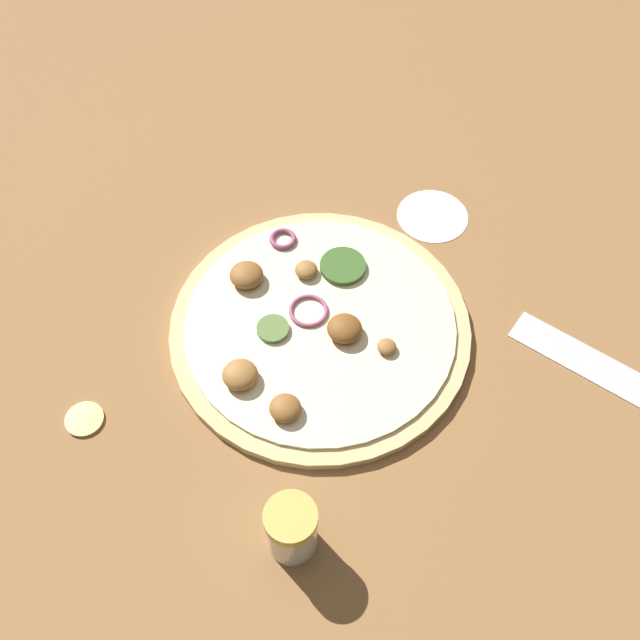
{
  "coord_description": "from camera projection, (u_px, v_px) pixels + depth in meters",
  "views": [
    {
      "loc": [
        -0.3,
        -0.35,
        0.7
      ],
      "look_at": [
        0.0,
        0.0,
        0.02
      ],
      "focal_mm": 42.0,
      "sensor_mm": 36.0,
      "label": 1
    }
  ],
  "objects": [
    {
      "name": "pizza",
      "position": [
        318.0,
        326.0,
        0.83
      ],
      "size": [
        0.34,
        0.34,
        0.03
      ],
      "color": "#D6B77A",
      "rests_on": "ground_plane"
    },
    {
      "name": "ground_plane",
      "position": [
        320.0,
        331.0,
        0.84
      ],
      "size": [
        3.0,
        3.0,
        0.0
      ],
      "primitive_type": "plane",
      "color": "olive"
    },
    {
      "name": "loose_cap",
      "position": [
        84.0,
        418.0,
        0.77
      ],
      "size": [
        0.04,
        0.04,
        0.01
      ],
      "color": "gold",
      "rests_on": "ground_plane"
    },
    {
      "name": "flour_patch",
      "position": [
        433.0,
        216.0,
        0.94
      ],
      "size": [
        0.09,
        0.09,
        0.0
      ],
      "color": "white",
      "rests_on": "ground_plane"
    },
    {
      "name": "spice_jar",
      "position": [
        292.0,
        529.0,
        0.67
      ],
      "size": [
        0.05,
        0.05,
        0.07
      ],
      "color": "silver",
      "rests_on": "ground_plane"
    }
  ]
}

